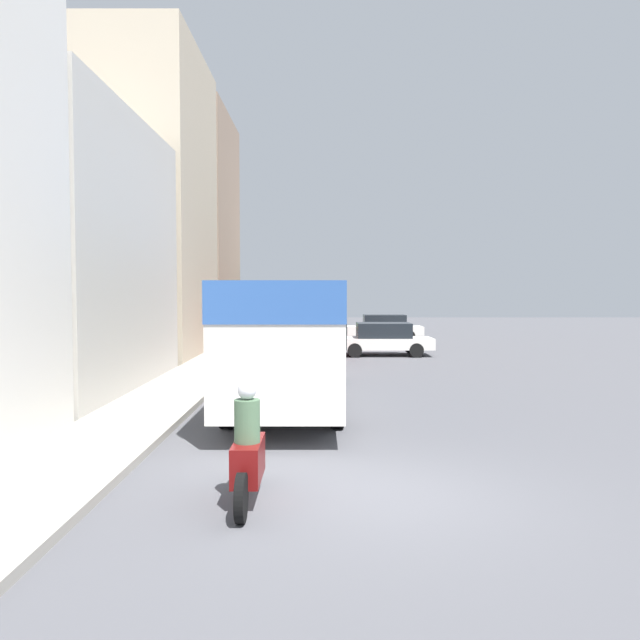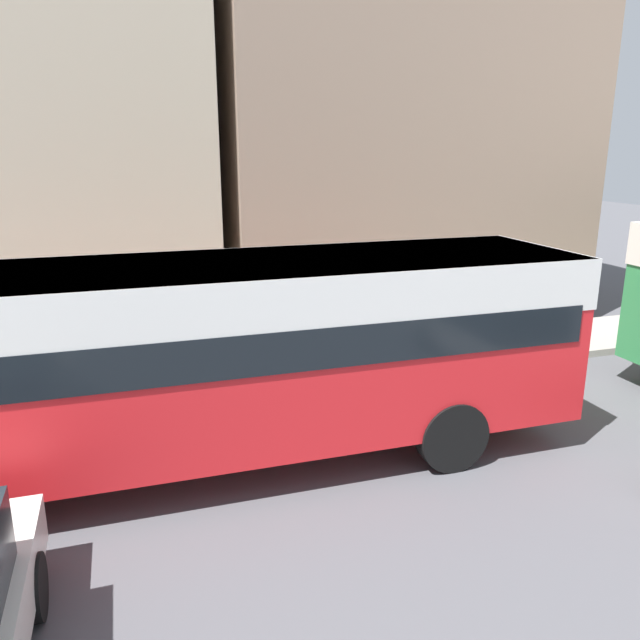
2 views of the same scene
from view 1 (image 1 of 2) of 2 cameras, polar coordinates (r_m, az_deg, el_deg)
name	(u,v)px [view 1 (image 1 of 2)]	position (r m, az deg, el deg)	size (l,w,h in m)	color
ground_plane	(383,497)	(9.43, 5.76, -15.76)	(120.00, 120.00, 0.00)	#515156
sidewalk	(32,491)	(10.27, -24.87, -14.01)	(2.20, 120.00, 0.15)	#9E998E
building_midblock	(44,254)	(20.12, -23.89, 5.53)	(5.70, 9.56, 8.10)	beige
building_far_terrace	(136,206)	(29.61, -16.45, 10.01)	(6.04, 8.38, 13.60)	#BCAD93
building_end_row	(174,229)	(38.30, -13.17, 8.12)	(6.85, 8.77, 13.27)	gray
bus_lead	(291,325)	(16.90, -2.64, -0.44)	(2.66, 11.20, 3.17)	silver
bus_following	(303,313)	(31.20, -1.52, 0.67)	(2.52, 10.86, 2.86)	red
bus_third_in_line	(312,305)	(44.93, -0.70, 1.42)	(2.58, 11.50, 3.02)	#2D8447
motorcycle_behind_lead	(250,454)	(9.01, -6.46, -12.10)	(0.38, 2.24, 1.73)	maroon
car_crossing	(386,327)	(37.65, 6.06, -0.64)	(4.53, 1.84, 1.53)	silver
car_far_curb	(385,339)	(28.71, 5.99, -1.70)	(4.43, 1.96, 1.50)	silver
pedestrian_near_curb	(242,330)	(29.95, -7.15, -0.94)	(0.43, 0.43, 1.84)	#232838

